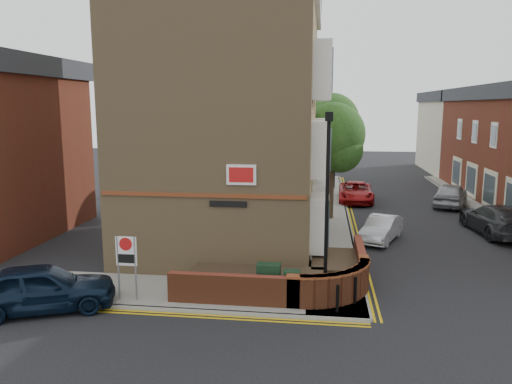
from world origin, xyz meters
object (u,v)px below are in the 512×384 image
object	(u,v)px
lamppost	(327,207)
navy_hatchback	(41,288)
utility_cabinet_large	(269,281)
silver_car_near	(381,229)
zone_sign	(126,256)

from	to	relation	value
lamppost	navy_hatchback	distance (m)	9.62
utility_cabinet_large	silver_car_near	bearing A→B (deg)	60.92
zone_sign	silver_car_near	world-z (taller)	zone_sign
zone_sign	navy_hatchback	size ratio (longest dim) A/B	0.48
navy_hatchback	utility_cabinet_large	bearing A→B (deg)	-99.08
utility_cabinet_large	silver_car_near	size ratio (longest dim) A/B	0.32
lamppost	silver_car_near	distance (m)	9.37
zone_sign	silver_car_near	bearing A→B (deg)	44.51
navy_hatchback	silver_car_near	distance (m)	15.69
navy_hatchback	silver_car_near	size ratio (longest dim) A/B	1.25
lamppost	utility_cabinet_large	xyz separation A→B (m)	(-1.90, 0.10, -2.62)
zone_sign	silver_car_near	distance (m)	13.20
silver_car_near	zone_sign	bearing A→B (deg)	-113.74
utility_cabinet_large	silver_car_near	distance (m)	9.64
lamppost	silver_car_near	world-z (taller)	lamppost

